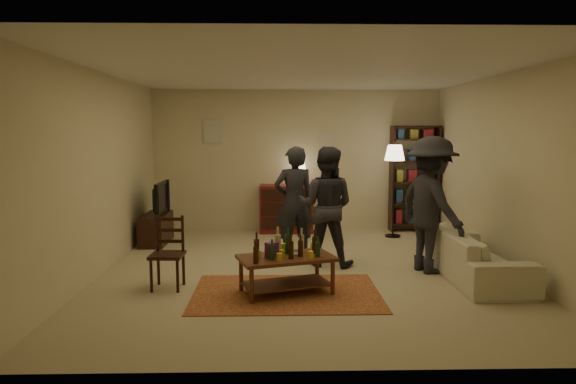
{
  "coord_description": "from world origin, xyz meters",
  "views": [
    {
      "loc": [
        -0.4,
        -6.9,
        1.91
      ],
      "look_at": [
        -0.23,
        0.1,
        1.08
      ],
      "focal_mm": 32.0,
      "sensor_mm": 36.0,
      "label": 1
    }
  ],
  "objects_px": {
    "bookshelf": "(414,177)",
    "person_left": "(294,202)",
    "coffee_table": "(286,260)",
    "sofa": "(474,255)",
    "dresser": "(287,207)",
    "tv_stand": "(156,221)",
    "person_right": "(326,206)",
    "person_by_sofa": "(431,205)",
    "dining_chair": "(168,250)",
    "floor_lamp": "(395,159)"
  },
  "relations": [
    {
      "from": "dresser",
      "to": "person_left",
      "type": "relative_size",
      "value": 0.8
    },
    {
      "from": "person_left",
      "to": "person_by_sofa",
      "type": "xyz_separation_m",
      "value": [
        1.82,
        -0.84,
        0.08
      ]
    },
    {
      "from": "floor_lamp",
      "to": "person_by_sofa",
      "type": "bearing_deg",
      "value": -90.81
    },
    {
      "from": "dining_chair",
      "to": "tv_stand",
      "type": "relative_size",
      "value": 0.85
    },
    {
      "from": "bookshelf",
      "to": "sofa",
      "type": "relative_size",
      "value": 0.97
    },
    {
      "from": "bookshelf",
      "to": "person_left",
      "type": "height_order",
      "value": "bookshelf"
    },
    {
      "from": "bookshelf",
      "to": "floor_lamp",
      "type": "distance_m",
      "value": 0.84
    },
    {
      "from": "bookshelf",
      "to": "sofa",
      "type": "xyz_separation_m",
      "value": [
        -0.05,
        -3.18,
        -0.73
      ]
    },
    {
      "from": "tv_stand",
      "to": "person_by_sofa",
      "type": "height_order",
      "value": "person_by_sofa"
    },
    {
      "from": "sofa",
      "to": "person_right",
      "type": "xyz_separation_m",
      "value": [
        -1.89,
        0.7,
        0.54
      ]
    },
    {
      "from": "tv_stand",
      "to": "sofa",
      "type": "bearing_deg",
      "value": -25.34
    },
    {
      "from": "bookshelf",
      "to": "person_left",
      "type": "bearing_deg",
      "value": -139.29
    },
    {
      "from": "sofa",
      "to": "coffee_table",
      "type": "bearing_deg",
      "value": 103.86
    },
    {
      "from": "coffee_table",
      "to": "person_by_sofa",
      "type": "xyz_separation_m",
      "value": [
        1.98,
        0.92,
        0.52
      ]
    },
    {
      "from": "person_right",
      "to": "person_by_sofa",
      "type": "height_order",
      "value": "person_by_sofa"
    },
    {
      "from": "floor_lamp",
      "to": "person_right",
      "type": "height_order",
      "value": "person_right"
    },
    {
      "from": "tv_stand",
      "to": "floor_lamp",
      "type": "xyz_separation_m",
      "value": [
        4.18,
        0.43,
        1.03
      ]
    },
    {
      "from": "tv_stand",
      "to": "person_left",
      "type": "bearing_deg",
      "value": -24.44
    },
    {
      "from": "dining_chair",
      "to": "person_left",
      "type": "bearing_deg",
      "value": 45.53
    },
    {
      "from": "bookshelf",
      "to": "dining_chair",
      "type": "bearing_deg",
      "value": -138.45
    },
    {
      "from": "dresser",
      "to": "bookshelf",
      "type": "height_order",
      "value": "bookshelf"
    },
    {
      "from": "dining_chair",
      "to": "bookshelf",
      "type": "relative_size",
      "value": 0.45
    },
    {
      "from": "tv_stand",
      "to": "person_left",
      "type": "relative_size",
      "value": 0.63
    },
    {
      "from": "tv_stand",
      "to": "person_left",
      "type": "height_order",
      "value": "person_left"
    },
    {
      "from": "person_by_sofa",
      "to": "coffee_table",
      "type": "bearing_deg",
      "value": 94.28
    },
    {
      "from": "sofa",
      "to": "person_right",
      "type": "distance_m",
      "value": 2.08
    },
    {
      "from": "dresser",
      "to": "person_left",
      "type": "xyz_separation_m",
      "value": [
        0.07,
        -1.97,
        0.37
      ]
    },
    {
      "from": "tv_stand",
      "to": "dresser",
      "type": "xyz_separation_m",
      "value": [
        2.25,
        0.91,
        0.09
      ]
    },
    {
      "from": "coffee_table",
      "to": "sofa",
      "type": "height_order",
      "value": "coffee_table"
    },
    {
      "from": "coffee_table",
      "to": "sofa",
      "type": "bearing_deg",
      "value": 13.86
    },
    {
      "from": "coffee_table",
      "to": "sofa",
      "type": "relative_size",
      "value": 0.59
    },
    {
      "from": "person_left",
      "to": "tv_stand",
      "type": "bearing_deg",
      "value": -35.89
    },
    {
      "from": "person_left",
      "to": "person_by_sofa",
      "type": "distance_m",
      "value": 2.01
    },
    {
      "from": "dining_chair",
      "to": "person_left",
      "type": "relative_size",
      "value": 0.53
    },
    {
      "from": "person_right",
      "to": "dining_chair",
      "type": "bearing_deg",
      "value": 44.01
    },
    {
      "from": "dining_chair",
      "to": "bookshelf",
      "type": "distance_m",
      "value": 5.32
    },
    {
      "from": "bookshelf",
      "to": "tv_stand",
      "type": "bearing_deg",
      "value": -168.2
    },
    {
      "from": "dining_chair",
      "to": "floor_lamp",
      "type": "bearing_deg",
      "value": 43.43
    },
    {
      "from": "coffee_table",
      "to": "tv_stand",
      "type": "distance_m",
      "value": 3.55
    },
    {
      "from": "tv_stand",
      "to": "floor_lamp",
      "type": "height_order",
      "value": "floor_lamp"
    },
    {
      "from": "tv_stand",
      "to": "bookshelf",
      "type": "distance_m",
      "value": 4.84
    },
    {
      "from": "person_right",
      "to": "person_by_sofa",
      "type": "distance_m",
      "value": 1.44
    },
    {
      "from": "coffee_table",
      "to": "bookshelf",
      "type": "bearing_deg",
      "value": 56.32
    },
    {
      "from": "dresser",
      "to": "coffee_table",
      "type": "bearing_deg",
      "value": -91.37
    },
    {
      "from": "sofa",
      "to": "floor_lamp",
      "type": "bearing_deg",
      "value": 10.07
    },
    {
      "from": "coffee_table",
      "to": "dresser",
      "type": "distance_m",
      "value": 3.73
    },
    {
      "from": "sofa",
      "to": "person_by_sofa",
      "type": "xyz_separation_m",
      "value": [
        -0.5,
        0.3,
        0.62
      ]
    },
    {
      "from": "tv_stand",
      "to": "person_by_sofa",
      "type": "bearing_deg",
      "value": -24.58
    },
    {
      "from": "dresser",
      "to": "tv_stand",
      "type": "bearing_deg",
      "value": -157.93
    },
    {
      "from": "person_left",
      "to": "person_right",
      "type": "bearing_deg",
      "value": 122.81
    }
  ]
}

